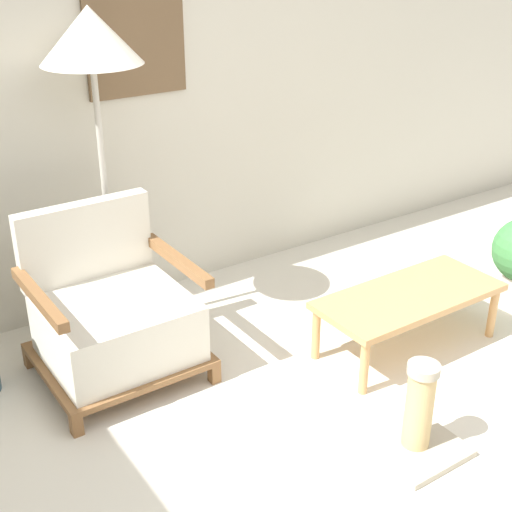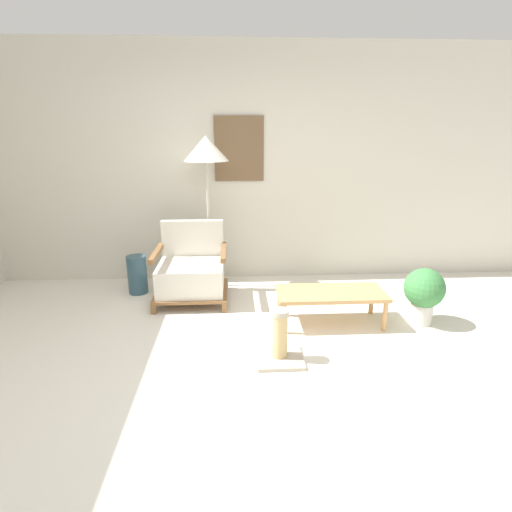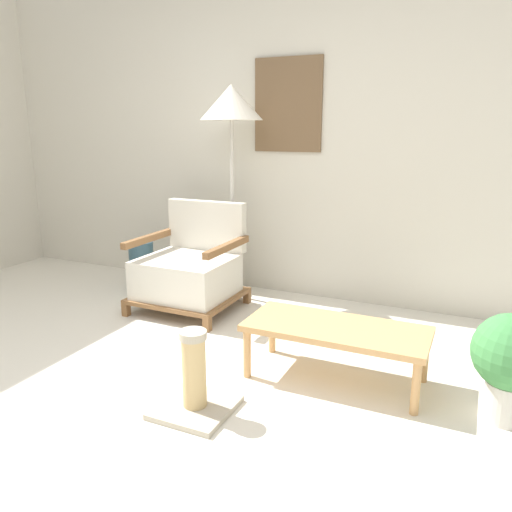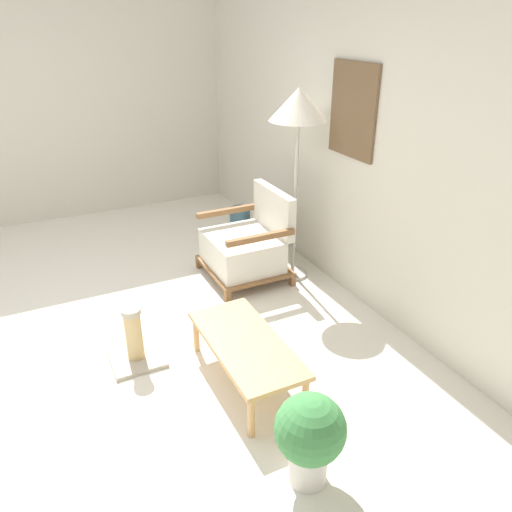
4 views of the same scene
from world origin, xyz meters
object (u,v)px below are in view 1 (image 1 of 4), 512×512
Objects in this scene: armchair at (113,318)px; scratching_post at (417,422)px; coffee_table at (409,299)px; floor_lamp at (91,49)px.

armchair reaches higher than scratching_post.
scratching_post reaches higher than coffee_table.
floor_lamp is (0.18, 0.40, 1.20)m from armchair.
floor_lamp is 3.97× the size of scratching_post.
armchair is 1.90× the size of scratching_post.
floor_lamp is 2.23m from scratching_post.
floor_lamp is 1.70× the size of coffee_table.
scratching_post is at bearing -57.14° from armchair.
coffee_table is at bearing -25.42° from armchair.
armchair is at bearing 154.58° from coffee_table.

